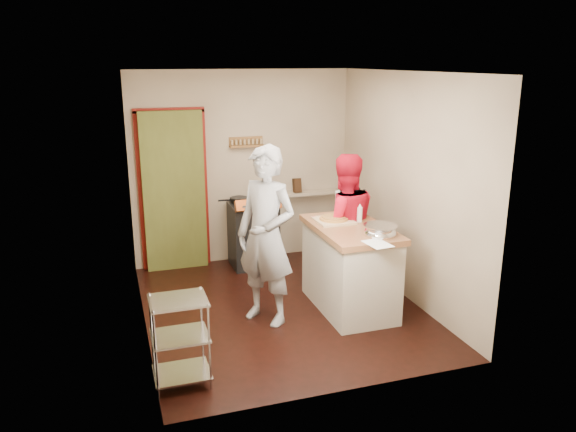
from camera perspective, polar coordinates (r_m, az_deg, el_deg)
The scene contains 10 objects.
floor at distance 6.46m, azimuth -0.68°, elevation -9.27°, with size 3.50×3.50×0.00m, color black.
back_wall at distance 7.63m, azimuth -9.34°, elevation 3.40°, with size 3.00×0.44×2.60m.
left_wall at distance 5.78m, azimuth -15.07°, elevation 0.84°, with size 0.04×3.50×2.60m, color tan.
right_wall at distance 6.62m, azimuth 11.79°, elevation 2.91°, with size 0.04×3.50×2.60m, color tan.
ceiling at distance 5.86m, azimuth -0.76°, elevation 14.54°, with size 3.00×3.50×0.02m, color white.
stove at distance 7.59m, azimuth -3.55°, elevation -1.80°, with size 0.60×0.63×1.00m.
wire_shelving at distance 4.97m, azimuth -10.91°, elevation -12.00°, with size 0.48×0.40×0.80m.
island at distance 6.31m, azimuth 6.32°, elevation -5.02°, with size 0.75×1.44×1.27m.
person_stripe at distance 5.84m, azimuth -2.23°, elevation -2.06°, with size 0.69×0.45×1.90m, color #A6A6AA.
person_red at distance 6.57m, azimuth 5.68°, elevation -1.01°, with size 0.82×0.64×1.70m, color red.
Camera 1 is at (-1.74, -5.59, 2.73)m, focal length 35.00 mm.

